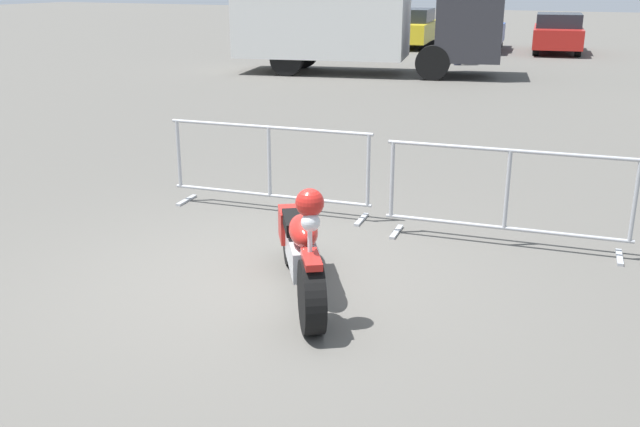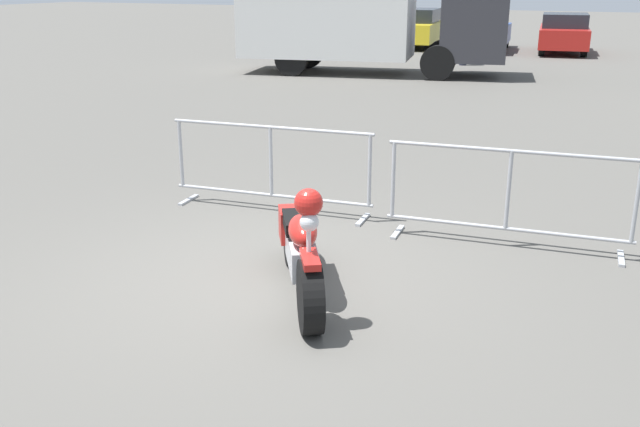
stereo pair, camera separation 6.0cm
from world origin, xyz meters
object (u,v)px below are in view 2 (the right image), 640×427
at_px(crowd_barrier_near, 271,167).
at_px(pedestrian, 464,36).
at_px(motorcycle, 301,247).
at_px(crowd_barrier_far, 508,196).
at_px(parked_car_yellow, 416,28).
at_px(parked_car_blue, 485,31).
at_px(parked_car_silver, 287,25).
at_px(box_truck, 357,17).
at_px(parked_car_black, 349,26).
at_px(parked_car_red, 564,33).

xyz_separation_m(crowd_barrier_near, pedestrian, (-1.82, 16.14, 0.36)).
bearing_deg(motorcycle, crowd_barrier_far, 111.92).
xyz_separation_m(parked_car_yellow, parked_car_blue, (2.91, -0.19, -0.04)).
bearing_deg(pedestrian, crowd_barrier_far, -93.73).
height_order(motorcycle, parked_car_blue, parked_car_blue).
bearing_deg(pedestrian, parked_car_silver, 130.99).
bearing_deg(parked_car_yellow, box_truck, 178.83).
bearing_deg(parked_car_black, parked_car_yellow, -95.15).
distance_m(parked_car_silver, parked_car_red, 11.66).
xyz_separation_m(crowd_barrier_near, parked_car_silver, (-11.07, 21.29, 0.19)).
height_order(parked_car_black, parked_car_blue, parked_car_black).
bearing_deg(parked_car_black, crowd_barrier_near, -167.26).
relative_size(box_truck, parked_car_black, 1.69).
distance_m(motorcycle, parked_car_red, 23.74).
xyz_separation_m(parked_car_black, parked_car_red, (8.74, 0.24, -0.04)).
relative_size(crowd_barrier_near, parked_car_black, 0.55).
distance_m(motorcycle, pedestrian, 18.44).
distance_m(parked_car_silver, parked_car_yellow, 5.83).
distance_m(motorcycle, box_truck, 15.77).
bearing_deg(box_truck, parked_car_black, 102.27).
bearing_deg(parked_car_black, motorcycle, -165.86).
bearing_deg(parked_car_blue, parked_car_black, 81.49).
bearing_deg(parked_car_yellow, parked_car_black, 84.85).
bearing_deg(parked_car_yellow, parked_car_silver, 85.08).
relative_size(parked_car_silver, parked_car_black, 0.97).
relative_size(motorcycle, parked_car_yellow, 0.39).
bearing_deg(parked_car_blue, pedestrian, 177.54).
distance_m(parked_car_blue, parked_car_red, 2.93).
bearing_deg(parked_car_blue, parked_car_yellow, 78.13).
bearing_deg(motorcycle, crowd_barrier_near, -177.33).
distance_m(box_truck, parked_car_black, 9.68).
height_order(crowd_barrier_far, parked_car_yellow, parked_car_yellow).
height_order(crowd_barrier_near, box_truck, box_truck).
bearing_deg(parked_car_blue, crowd_barrier_near, 178.15).
bearing_deg(parked_car_silver, motorcycle, -159.87).
height_order(motorcycle, box_truck, box_truck).
height_order(box_truck, parked_car_black, box_truck).
distance_m(crowd_barrier_far, box_truck, 14.54).
bearing_deg(pedestrian, parked_car_blue, 75.72).
xyz_separation_m(motorcycle, parked_car_black, (-9.59, 23.48, 0.32)).
height_order(box_truck, parked_car_blue, box_truck).
height_order(crowd_barrier_near, parked_car_red, parked_car_red).
bearing_deg(motorcycle, parked_car_yellow, 163.08).
xyz_separation_m(motorcycle, parked_car_red, (-0.85, 23.72, 0.29)).
bearing_deg(crowd_barrier_near, motorcycle, -54.63).
xyz_separation_m(motorcycle, parked_car_silver, (-12.50, 23.30, 0.30)).
bearing_deg(parked_car_silver, parked_car_black, -94.69).
xyz_separation_m(motorcycle, crowd_barrier_far, (1.43, 2.01, 0.11)).
xyz_separation_m(parked_car_black, parked_car_blue, (5.82, -0.04, -0.04)).
bearing_deg(motorcycle, parked_car_blue, 156.43).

